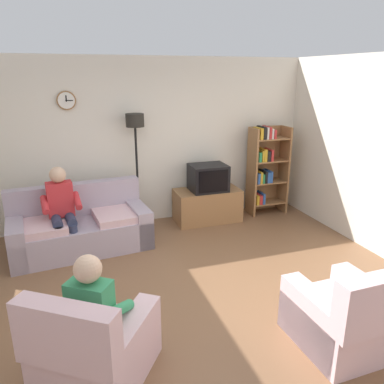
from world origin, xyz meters
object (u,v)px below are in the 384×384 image
tv_stand (207,205)px  armchair_near_bookshelf (345,318)px  floor_lamp (136,140)px  couch (81,228)px  tv (208,178)px  person_on_couch (62,207)px  person_in_left_armchair (97,308)px  bookshelf (265,167)px  armchair_near_window (95,348)px

tv_stand → armchair_near_bookshelf: bearing=-88.5°
tv_stand → floor_lamp: size_ratio=0.59×
couch → tv_stand: couch is taller
tv → person_on_couch: bearing=-167.1°
person_in_left_armchair → bookshelf: bearing=43.3°
couch → person_in_left_armchair: 2.50m
tv_stand → floor_lamp: bearing=175.1°
couch → tv: size_ratio=3.31×
tv_stand → armchair_near_bookshelf: armchair_near_bookshelf is taller
tv → bookshelf: bearing=4.8°
tv_stand → armchair_near_bookshelf: size_ratio=1.22×
couch → tv: (2.11, 0.42, 0.46)m
armchair_near_bookshelf → bookshelf: bearing=73.1°
bookshelf → armchair_near_window: 4.50m
tv_stand → tv: tv is taller
tv_stand → armchair_near_window: armchair_near_window is taller
couch → bookshelf: size_ratio=1.26×
person_in_left_armchair → tv: bearing=54.6°
bookshelf → person_in_left_armchair: bearing=-136.7°
armchair_near_bookshelf → floor_lamp: bearing=110.0°
armchair_near_bookshelf → person_on_couch: size_ratio=0.73×
bookshelf → floor_lamp: (-2.28, 0.03, 0.61)m
couch → person_on_couch: bearing=-153.4°
person_on_couch → armchair_near_bookshelf: bearing=-49.0°
person_in_left_armchair → tv_stand: bearing=54.8°
bookshelf → floor_lamp: floor_lamp is taller
couch → person_on_couch: person_on_couch is taller
tv → armchair_near_bookshelf: bearing=-88.5°
tv → person_on_couch: size_ratio=0.48×
tv → person_in_left_armchair: 3.58m
couch → floor_lamp: (0.95, 0.55, 1.14)m
floor_lamp → armchair_near_window: size_ratio=1.57×
bookshelf → armchair_near_bookshelf: bookshelf is taller
tv → armchair_near_window: size_ratio=0.51×
couch → armchair_near_window: (-0.01, -2.56, -0.02)m
armchair_near_bookshelf → person_in_left_armchair: 2.22m
couch → floor_lamp: 1.58m
person_on_couch → person_in_left_armchair: (0.26, -2.38, -0.09)m
bookshelf → person_on_couch: size_ratio=1.27×
person_on_couch → person_in_left_armchair: person_on_couch is taller
tv_stand → person_in_left_armchair: 3.61m
tv → floor_lamp: 1.35m
armchair_near_window → tv_stand: bearing=54.8°
tv → armchair_near_bookshelf: (0.08, -3.31, -0.48)m
armchair_near_window → person_in_left_armchair: 0.33m
person_on_couch → person_in_left_armchair: size_ratio=1.11×
tv_stand → tv: 0.50m
bookshelf → person_in_left_armchair: bookshelf is taller
tv_stand → tv: bearing=-90.0°
couch → armchair_near_window: bearing=-90.2°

